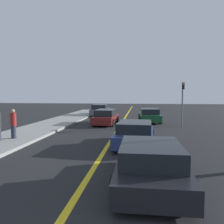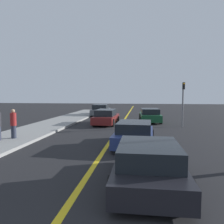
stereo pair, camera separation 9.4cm
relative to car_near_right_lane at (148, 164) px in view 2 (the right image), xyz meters
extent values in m
cube|color=gold|center=(-1.92, 11.70, -0.60)|extent=(0.20, 60.00, 0.01)
cube|color=gray|center=(-7.64, 10.70, -0.53)|extent=(3.34, 34.02, 0.16)
cube|color=black|center=(0.00, 0.06, -0.15)|extent=(1.91, 4.05, 0.55)
cube|color=black|center=(0.00, -0.14, 0.38)|extent=(1.67, 2.23, 0.51)
cylinder|color=black|center=(-0.90, 1.30, -0.27)|extent=(0.22, 0.67, 0.67)
cylinder|color=black|center=(0.89, 1.31, -0.27)|extent=(0.22, 0.67, 0.67)
cylinder|color=black|center=(-0.89, -1.20, -0.27)|extent=(0.22, 0.67, 0.67)
cylinder|color=black|center=(0.90, -1.19, -0.27)|extent=(0.22, 0.67, 0.67)
cube|color=navy|center=(-0.56, 4.84, -0.14)|extent=(2.02, 4.05, 0.57)
cube|color=black|center=(-0.56, 4.64, 0.39)|extent=(1.72, 2.25, 0.49)
cylinder|color=black|center=(-1.38, 6.11, -0.28)|extent=(0.25, 0.66, 0.65)
cylinder|color=black|center=(0.37, 6.03, -0.28)|extent=(0.25, 0.66, 0.65)
cylinder|color=black|center=(-1.49, 3.65, -0.28)|extent=(0.25, 0.66, 0.65)
cylinder|color=black|center=(0.26, 3.57, -0.28)|extent=(0.25, 0.66, 0.65)
cube|color=maroon|center=(-3.25, 12.50, -0.13)|extent=(1.86, 4.37, 0.60)
cube|color=black|center=(-3.25, 12.29, 0.43)|extent=(1.59, 2.43, 0.53)
cylinder|color=black|center=(-4.01, 13.87, -0.29)|extent=(0.24, 0.63, 0.62)
cylinder|color=black|center=(-2.39, 13.81, -0.29)|extent=(0.24, 0.63, 0.62)
cylinder|color=black|center=(-4.11, 11.20, -0.29)|extent=(0.24, 0.63, 0.62)
cylinder|color=black|center=(-2.49, 11.14, -0.29)|extent=(0.24, 0.63, 0.62)
cube|color=#144728|center=(0.60, 14.52, -0.13)|extent=(2.00, 4.17, 0.61)
cube|color=black|center=(0.60, 14.32, 0.43)|extent=(1.69, 2.33, 0.50)
cylinder|color=black|center=(-0.32, 15.74, -0.28)|extent=(0.25, 0.65, 0.64)
cylinder|color=black|center=(1.38, 15.83, -0.28)|extent=(0.25, 0.65, 0.64)
cylinder|color=black|center=(-0.18, 13.21, -0.28)|extent=(0.25, 0.65, 0.64)
cylinder|color=black|center=(1.52, 13.30, -0.28)|extent=(0.25, 0.65, 0.64)
cube|color=#4C5156|center=(-5.14, 20.06, -0.11)|extent=(2.03, 4.41, 0.64)
cube|color=black|center=(-5.14, 19.84, 0.48)|extent=(1.74, 2.44, 0.55)
cylinder|color=black|center=(-6.08, 21.38, -0.28)|extent=(0.24, 0.65, 0.64)
cylinder|color=black|center=(-4.28, 21.43, -0.28)|extent=(0.24, 0.65, 0.64)
cylinder|color=black|center=(-6.00, 18.68, -0.28)|extent=(0.24, 0.65, 0.64)
cylinder|color=black|center=(-4.20, 18.73, -0.28)|extent=(0.24, 0.65, 0.64)
cylinder|color=#282D3D|center=(-7.30, 5.01, -0.09)|extent=(0.28, 0.28, 0.71)
cylinder|color=maroon|center=(-7.30, 5.01, 0.62)|extent=(0.32, 0.32, 0.71)
sphere|color=tan|center=(-7.30, 5.01, 1.08)|extent=(0.21, 0.21, 0.21)
cylinder|color=slate|center=(3.09, 11.87, 1.17)|extent=(0.12, 0.12, 3.55)
cube|color=black|center=(3.09, 11.69, 2.67)|extent=(0.18, 0.18, 0.55)
sphere|color=orange|center=(3.09, 11.60, 2.83)|extent=(0.14, 0.14, 0.14)
camera|label=1|loc=(-0.32, -6.25, 2.02)|focal=35.00mm
camera|label=2|loc=(-0.23, -6.23, 2.02)|focal=35.00mm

